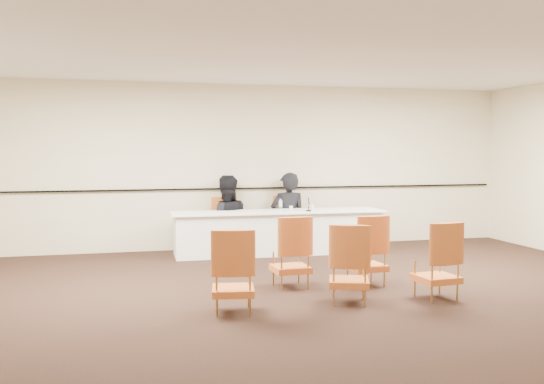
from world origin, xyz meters
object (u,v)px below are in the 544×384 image
(panelist_main, at_px, (288,222))
(aud_chair_back_left, at_px, (233,270))
(panel_table, at_px, (278,232))
(water_bottle, at_px, (281,205))
(aud_chair_front_mid, at_px, (290,251))
(panelist_second, at_px, (226,225))
(aud_chair_front_right, at_px, (366,250))
(aud_chair_back_right, at_px, (436,260))
(panelist_main_chair, at_px, (288,222))
(microphone, at_px, (309,204))
(aud_chair_back_mid, at_px, (349,263))
(coffee_cup, at_px, (312,207))
(drinking_glass, at_px, (291,209))
(panelist_second_chair, at_px, (226,224))

(panelist_main, height_order, aud_chair_back_left, panelist_main)
(panel_table, bearing_deg, water_bottle, -31.71)
(panelist_main, distance_m, aud_chair_front_mid, 3.22)
(panelist_second, relative_size, aud_chair_front_right, 1.88)
(panelist_second, relative_size, aud_chair_back_right, 1.88)
(panelist_main_chair, bearing_deg, panelist_main, 0.00)
(microphone, height_order, aud_chair_back_mid, microphone)
(coffee_cup, distance_m, aud_chair_front_right, 2.63)
(panelist_main_chair, height_order, drinking_glass, panelist_main_chair)
(aud_chair_front_right, bearing_deg, panelist_second, 106.95)
(panelist_main, xyz_separation_m, water_bottle, (-0.30, -0.57, 0.37))
(panelist_main, distance_m, panelist_second_chair, 1.16)
(panelist_second_chair, relative_size, aud_chair_back_right, 1.00)
(microphone, distance_m, aud_chair_back_mid, 3.42)
(drinking_glass, xyz_separation_m, aud_chair_front_right, (0.30, -2.57, -0.32))
(aud_chair_front_right, bearing_deg, water_bottle, 94.76)
(panelist_main_chair, relative_size, panelist_second_chair, 1.00)
(panelist_main, relative_size, panelist_second, 1.02)
(panelist_main_chair, bearing_deg, aud_chair_back_mid, -94.07)
(aud_chair_back_right, bearing_deg, drinking_glass, 98.36)
(panel_table, height_order, microphone, microphone)
(aud_chair_back_left, bearing_deg, panelist_second, 90.94)
(panel_table, height_order, panelist_main_chair, panelist_main_chair)
(aud_chair_back_mid, bearing_deg, coffee_cup, 99.11)
(panel_table, relative_size, panelist_second_chair, 3.91)
(aud_chair_front_mid, distance_m, aud_chair_back_left, 1.42)
(panelist_main, bearing_deg, panelist_main_chair, 180.00)
(aud_chair_front_mid, height_order, aud_chair_back_left, same)
(aud_chair_back_left, distance_m, aud_chair_back_mid, 1.41)
(panelist_main_chair, xyz_separation_m, drinking_glass, (-0.14, -0.67, 0.32))
(water_bottle, height_order, drinking_glass, water_bottle)
(panelist_second_chair, xyz_separation_m, aud_chair_back_right, (1.86, -4.17, 0.00))
(panelist_second, distance_m, aud_chair_front_mid, 3.16)
(panelist_second, xyz_separation_m, aud_chair_front_right, (1.32, -3.27, 0.01))
(coffee_cup, xyz_separation_m, aud_chair_back_mid, (-0.66, -3.44, -0.33))
(panelist_second_chair, height_order, microphone, microphone)
(panelist_main_chair, relative_size, coffee_cup, 8.16)
(panelist_second, bearing_deg, aud_chair_back_mid, 102.74)
(aud_chair_back_mid, bearing_deg, panel_table, 108.75)
(aud_chair_back_right, bearing_deg, panel_table, 100.76)
(panel_table, distance_m, panelist_second, 1.01)
(coffee_cup, distance_m, aud_chair_front_mid, 2.74)
(coffee_cup, relative_size, aud_chair_front_right, 0.12)
(aud_chair_back_mid, bearing_deg, aud_chair_back_left, -156.55)
(panelist_second_chair, relative_size, water_bottle, 4.49)
(coffee_cup, bearing_deg, microphone, -135.42)
(microphone, relative_size, coffee_cup, 2.30)
(microphone, xyz_separation_m, aud_chair_front_mid, (-1.01, -2.39, -0.40))
(coffee_cup, bearing_deg, panelist_main, 112.16)
(panelist_main, relative_size, aud_chair_back_left, 1.93)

